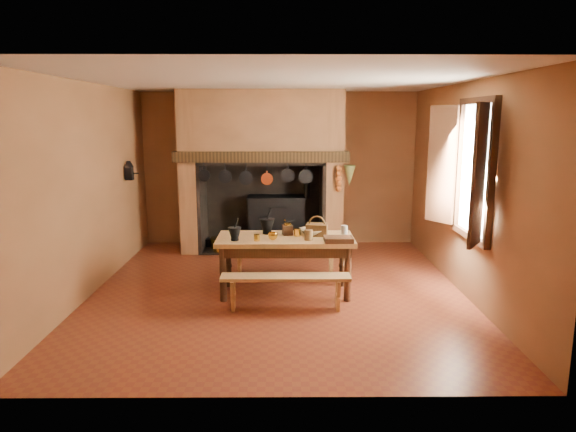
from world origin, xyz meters
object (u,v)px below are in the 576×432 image
Objects in this scene: iron_range at (277,221)px; wicker_basket at (317,229)px; work_table at (285,246)px; bench_front at (286,284)px; coffee_grinder at (288,229)px; mixing_bowl at (313,232)px.

wicker_basket is at bearing -77.09° from iron_range.
bench_front is at bearing -90.00° from work_table.
coffee_grinder is (0.03, 0.75, 0.53)m from bench_front.
mixing_bowl is at bearing 162.16° from wicker_basket.
coffee_grinder is (0.03, 0.12, 0.20)m from work_table.
mixing_bowl is at bearing -78.13° from iron_range.
iron_range is at bearing 84.76° from coffee_grinder.
iron_range is 3.20m from bench_front.
mixing_bowl is 0.07m from wicker_basket.
iron_range reaches higher than mixing_bowl.
work_table is at bearing -86.76° from iron_range.
mixing_bowl is at bearing -10.85° from coffee_grinder.
coffee_grinder reaches higher than work_table.
coffee_grinder is (0.18, -2.44, 0.37)m from iron_range.
work_table is 8.84× the size of coffee_grinder.
iron_range is 1.01× the size of bench_front.
coffee_grinder is 0.39m from wicker_basket.
coffee_grinder is at bearing -175.06° from wicker_basket.
iron_range is 0.89× the size of work_table.
bench_front is at bearing -110.35° from wicker_basket.
wicker_basket is at bearing -14.78° from coffee_grinder.
work_table is 0.24m from coffee_grinder.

